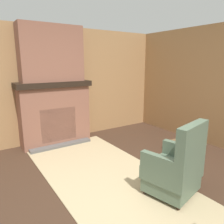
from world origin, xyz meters
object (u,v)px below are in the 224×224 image
armchair (175,169)px  storage_case (63,78)px  oil_lamp_vase (40,77)px  firewood_stack (176,145)px

armchair → storage_case: (-2.78, -0.38, 1.03)m
armchair → oil_lamp_vase: size_ratio=3.89×
firewood_stack → storage_case: (-1.77, -1.62, 1.31)m
firewood_stack → armchair: bearing=-50.5°
oil_lamp_vase → armchair: bearing=17.4°
firewood_stack → oil_lamp_vase: size_ratio=1.62×
armchair → storage_case: 2.99m
oil_lamp_vase → storage_case: bearing=90.0°
firewood_stack → storage_case: size_ratio=2.03×
storage_case → armchair: bearing=7.8°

